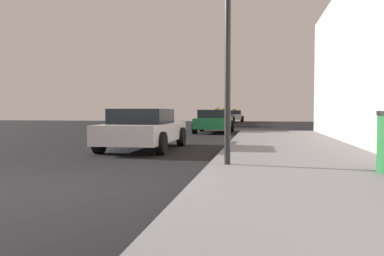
{
  "coord_description": "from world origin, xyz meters",
  "views": [
    {
      "loc": [
        3.0,
        -5.64,
        1.21
      ],
      "look_at": [
        1.67,
        2.11,
        0.87
      ],
      "focal_mm": 36.76,
      "sensor_mm": 36.0,
      "label": 1
    }
  ],
  "objects_px": {
    "car_silver": "(144,129)",
    "car_white": "(234,116)",
    "street_lamp": "(228,24)",
    "car_blue": "(218,118)",
    "car_black": "(224,117)",
    "car_green": "(214,121)"
  },
  "relations": [
    {
      "from": "car_green",
      "to": "car_white",
      "type": "relative_size",
      "value": 0.92
    },
    {
      "from": "car_green",
      "to": "car_black",
      "type": "relative_size",
      "value": 0.9
    },
    {
      "from": "street_lamp",
      "to": "car_black",
      "type": "distance_m",
      "value": 29.66
    },
    {
      "from": "street_lamp",
      "to": "car_green",
      "type": "height_order",
      "value": "street_lamp"
    },
    {
      "from": "car_black",
      "to": "car_white",
      "type": "bearing_deg",
      "value": 84.09
    },
    {
      "from": "street_lamp",
      "to": "car_green",
      "type": "distance_m",
      "value": 14.15
    },
    {
      "from": "car_silver",
      "to": "car_white",
      "type": "relative_size",
      "value": 0.97
    },
    {
      "from": "car_white",
      "to": "street_lamp",
      "type": "bearing_deg",
      "value": -86.63
    },
    {
      "from": "car_green",
      "to": "car_white",
      "type": "bearing_deg",
      "value": 90.67
    },
    {
      "from": "street_lamp",
      "to": "car_blue",
      "type": "relative_size",
      "value": 0.93
    },
    {
      "from": "street_lamp",
      "to": "car_blue",
      "type": "distance_m",
      "value": 23.54
    },
    {
      "from": "car_green",
      "to": "car_blue",
      "type": "relative_size",
      "value": 0.96
    },
    {
      "from": "street_lamp",
      "to": "car_silver",
      "type": "relative_size",
      "value": 0.92
    },
    {
      "from": "car_silver",
      "to": "car_green",
      "type": "distance_m",
      "value": 9.9
    },
    {
      "from": "street_lamp",
      "to": "car_silver",
      "type": "distance_m",
      "value": 5.45
    },
    {
      "from": "street_lamp",
      "to": "car_blue",
      "type": "bearing_deg",
      "value": 96.45
    },
    {
      "from": "car_white",
      "to": "car_blue",
      "type": "bearing_deg",
      "value": -92.48
    },
    {
      "from": "street_lamp",
      "to": "car_silver",
      "type": "bearing_deg",
      "value": 126.12
    },
    {
      "from": "car_silver",
      "to": "car_black",
      "type": "distance_m",
      "value": 25.44
    },
    {
      "from": "street_lamp",
      "to": "car_white",
      "type": "bearing_deg",
      "value": 93.37
    },
    {
      "from": "car_silver",
      "to": "car_white",
      "type": "height_order",
      "value": "car_white"
    },
    {
      "from": "car_black",
      "to": "car_green",
      "type": "bearing_deg",
      "value": -86.73
    }
  ]
}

